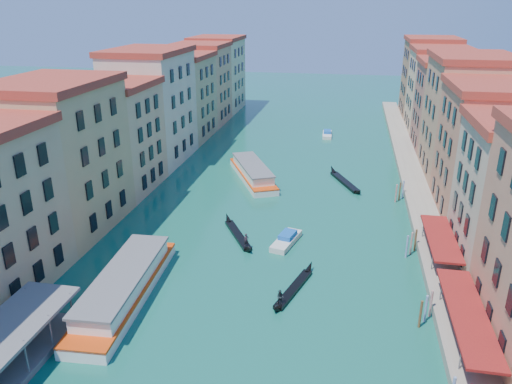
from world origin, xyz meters
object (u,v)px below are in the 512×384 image
(vaporetto_near, at_px, (125,286))
(vaporetto_far, at_px, (253,172))
(vaporetto_stop, at_px, (2,360))
(gondola_right, at_px, (293,288))
(gondola_fore, at_px, (238,234))

(vaporetto_near, xyz_separation_m, vaporetto_far, (5.86, 38.92, -0.16))
(vaporetto_stop, height_order, vaporetto_near, vaporetto_stop)
(vaporetto_stop, bearing_deg, vaporetto_far, 78.12)
(gondola_right, bearing_deg, gondola_fore, 142.71)
(vaporetto_far, distance_m, gondola_right, 36.36)
(vaporetto_stop, height_order, vaporetto_far, vaporetto_stop)
(vaporetto_far, xyz_separation_m, gondola_right, (11.16, -34.60, -0.80))
(vaporetto_far, bearing_deg, vaporetto_stop, -127.28)
(vaporetto_stop, xyz_separation_m, gondola_right, (22.00, 16.93, -1.03))
(vaporetto_stop, relative_size, gondola_fore, 1.56)
(vaporetto_near, height_order, gondola_fore, vaporetto_near)
(vaporetto_near, height_order, vaporetto_far, vaporetto_near)
(vaporetto_near, bearing_deg, gondola_fore, 59.54)
(gondola_fore, bearing_deg, vaporetto_near, -146.59)
(gondola_fore, height_order, gondola_right, gondola_fore)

